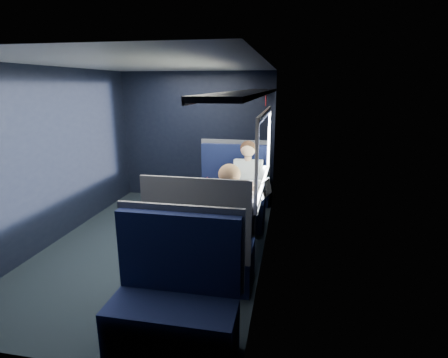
% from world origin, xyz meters
% --- Properties ---
extents(ground, '(2.80, 4.20, 0.01)m').
position_xyz_m(ground, '(0.00, 0.00, -0.01)').
color(ground, black).
extents(room_shell, '(3.00, 4.40, 2.40)m').
position_xyz_m(room_shell, '(0.02, 0.00, 1.48)').
color(room_shell, black).
rests_on(room_shell, ground).
extents(table, '(0.62, 1.00, 0.74)m').
position_xyz_m(table, '(1.03, 0.00, 0.66)').
color(table, '#54565E').
rests_on(table, ground).
extents(seat_bay_near, '(1.06, 0.62, 1.26)m').
position_xyz_m(seat_bay_near, '(0.84, 0.87, 0.42)').
color(seat_bay_near, '#0B1234').
rests_on(seat_bay_near, ground).
extents(seat_bay_far, '(1.04, 0.62, 1.26)m').
position_xyz_m(seat_bay_far, '(0.85, -0.87, 0.41)').
color(seat_bay_far, '#0B1234').
rests_on(seat_bay_far, ground).
extents(seat_row_front, '(1.04, 0.51, 1.16)m').
position_xyz_m(seat_row_front, '(0.85, 1.80, 0.41)').
color(seat_row_front, '#0B1234').
rests_on(seat_row_front, ground).
extents(seat_row_back, '(1.04, 0.51, 1.16)m').
position_xyz_m(seat_row_back, '(0.85, -1.80, 0.41)').
color(seat_row_back, '#0B1234').
rests_on(seat_row_back, ground).
extents(man, '(0.53, 0.56, 1.32)m').
position_xyz_m(man, '(1.10, 0.70, 0.72)').
color(man, black).
rests_on(man, ground).
extents(woman, '(0.53, 0.56, 1.32)m').
position_xyz_m(woman, '(1.10, -0.71, 0.73)').
color(woman, black).
rests_on(woman, ground).
extents(papers, '(0.60, 0.82, 0.01)m').
position_xyz_m(papers, '(0.99, -0.03, 0.74)').
color(papers, white).
rests_on(papers, table).
extents(laptop, '(0.28, 0.33, 0.21)m').
position_xyz_m(laptop, '(1.37, 0.04, 0.80)').
color(laptop, silver).
rests_on(laptop, table).
extents(bottle_small, '(0.06, 0.06, 0.20)m').
position_xyz_m(bottle_small, '(1.25, 0.37, 0.83)').
color(bottle_small, silver).
rests_on(bottle_small, table).
extents(cup, '(0.07, 0.07, 0.09)m').
position_xyz_m(cup, '(1.29, 0.44, 0.79)').
color(cup, white).
rests_on(cup, table).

